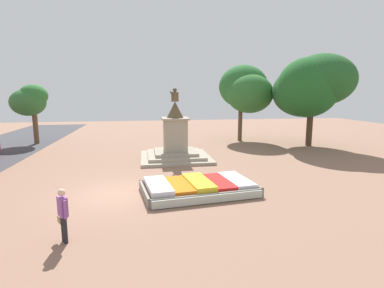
# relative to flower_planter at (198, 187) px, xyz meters

# --- Properties ---
(ground_plane) EXTENTS (75.68, 75.68, 0.00)m
(ground_plane) POSITION_rel_flower_planter_xyz_m (-3.85, 0.54, -0.27)
(ground_plane) COLOR #8C6651
(flower_planter) EXTENTS (5.56, 3.70, 0.63)m
(flower_planter) POSITION_rel_flower_planter_xyz_m (0.00, 0.00, 0.00)
(flower_planter) COLOR #38281C
(flower_planter) RESTS_ON ground_plane
(statue_monument) EXTENTS (4.88, 4.88, 5.00)m
(statue_monument) POSITION_rel_flower_planter_xyz_m (-0.26, 7.61, 0.85)
(statue_monument) COLOR #9D937F
(statue_monument) RESTS_ON ground_plane
(pedestrian_with_handbag) EXTENTS (0.47, 0.66, 1.75)m
(pedestrian_with_handbag) POSITION_rel_flower_planter_xyz_m (-5.01, -3.93, 0.72)
(pedestrian_with_handbag) COLOR black
(pedestrian_with_handbag) RESTS_ON ground_plane
(park_tree_far_left) EXTENTS (3.23, 3.15, 5.43)m
(park_tree_far_left) POSITION_rel_flower_planter_xyz_m (-12.60, 16.20, 3.73)
(park_tree_far_left) COLOR brown
(park_tree_far_left) RESTS_ON ground_plane
(park_tree_behind_statue) EXTENTS (4.80, 5.88, 7.39)m
(park_tree_behind_statue) POSITION_rel_flower_planter_xyz_m (7.46, 15.04, 4.72)
(park_tree_behind_statue) COLOR brown
(park_tree_behind_statue) RESTS_ON ground_plane
(park_tree_far_right) EXTENTS (6.44, 7.15, 7.87)m
(park_tree_far_right) POSITION_rel_flower_planter_xyz_m (11.62, 10.57, 4.92)
(park_tree_far_right) COLOR #4C3823
(park_tree_far_right) RESTS_ON ground_plane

